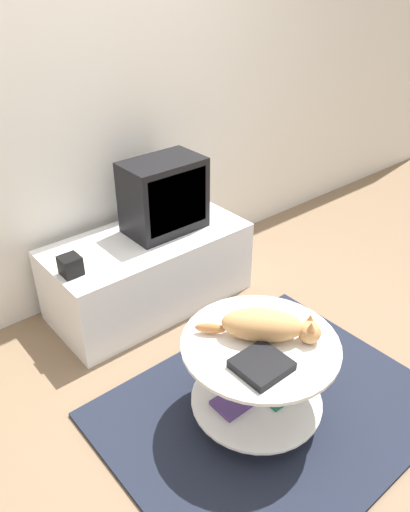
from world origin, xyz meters
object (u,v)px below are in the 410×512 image
object	(u,v)px
dvd_box	(262,365)
speaker	(70,266)
cat	(266,326)
tv	(164,196)

from	to	relation	value
dvd_box	speaker	bearing A→B (deg)	102.84
dvd_box	cat	world-z (taller)	cat
speaker	cat	distance (m)	1.12
speaker	dvd_box	world-z (taller)	speaker
dvd_box	tv	bearing A→B (deg)	71.31
tv	speaker	size ratio (longest dim) A/B	4.51
tv	dvd_box	xyz separation A→B (m)	(-0.43, -1.26, -0.20)
dvd_box	cat	xyz separation A→B (m)	(0.15, 0.12, 0.05)
speaker	dvd_box	size ratio (longest dim) A/B	0.51
speaker	cat	xyz separation A→B (m)	(0.42, -1.04, 0.02)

